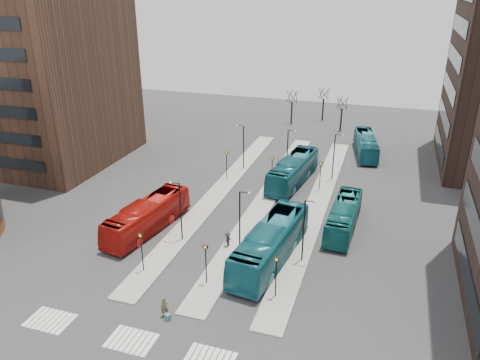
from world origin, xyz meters
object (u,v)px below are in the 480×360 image
(suitcase, at_px, (168,317))
(red_bus, at_px, (147,216))
(teal_bus_b, at_px, (293,170))
(traveller, at_px, (165,307))
(commuter_a, at_px, (125,235))
(teal_bus_a, at_px, (271,243))
(teal_bus_d, at_px, (366,145))
(commuter_b, at_px, (237,272))
(commuter_c, at_px, (228,240))
(teal_bus_c, at_px, (344,216))

(suitcase, bearing_deg, red_bus, 144.43)
(teal_bus_b, height_order, traveller, teal_bus_b)
(suitcase, height_order, red_bus, red_bus)
(suitcase, relative_size, commuter_a, 0.31)
(teal_bus_a, height_order, traveller, teal_bus_a)
(suitcase, distance_m, teal_bus_d, 43.97)
(suitcase, relative_size, commuter_b, 0.32)
(commuter_c, bearing_deg, red_bus, -75.71)
(red_bus, bearing_deg, commuter_c, 4.99)
(teal_bus_b, distance_m, commuter_a, 23.26)
(commuter_b, bearing_deg, teal_bus_c, -14.61)
(teal_bus_a, xyz_separation_m, commuter_b, (-1.96, -3.79, -1.01))
(teal_bus_c, bearing_deg, commuter_a, -152.39)
(traveller, relative_size, commuter_a, 0.99)
(teal_bus_b, xyz_separation_m, commuter_b, (-0.12, -22.09, -0.91))
(traveller, height_order, commuter_b, traveller)
(teal_bus_a, distance_m, traveller, 11.58)
(suitcase, xyz_separation_m, traveller, (-0.39, 0.32, 0.57))
(teal_bus_d, distance_m, traveller, 43.75)
(red_bus, relative_size, teal_bus_c, 1.12)
(teal_bus_a, relative_size, commuter_c, 8.32)
(red_bus, height_order, traveller, red_bus)
(teal_bus_a, distance_m, commuter_c, 4.73)
(teal_bus_b, height_order, teal_bus_c, teal_bus_b)
(red_bus, distance_m, commuter_c, 8.95)
(red_bus, distance_m, traveller, 14.01)
(teal_bus_c, relative_size, commuter_c, 6.63)
(suitcase, bearing_deg, teal_bus_d, 95.37)
(commuter_c, bearing_deg, teal_bus_a, 95.64)
(suitcase, height_order, commuter_b, commuter_b)
(traveller, bearing_deg, teal_bus_a, 41.47)
(commuter_b, distance_m, commuter_c, 5.43)
(traveller, relative_size, commuter_c, 1.06)
(teal_bus_b, xyz_separation_m, commuter_a, (-12.53, -19.57, -0.88))
(red_bus, relative_size, commuter_a, 7.00)
(red_bus, xyz_separation_m, traveller, (7.70, -11.68, -0.80))
(teal_bus_c, bearing_deg, commuter_b, -120.13)
(teal_bus_c, height_order, traveller, teal_bus_c)
(red_bus, distance_m, teal_bus_d, 36.16)
(teal_bus_d, distance_m, commuter_b, 36.78)
(teal_bus_c, bearing_deg, commuter_c, -142.45)
(teal_bus_a, relative_size, commuter_b, 8.04)
(commuter_c, bearing_deg, commuter_b, 46.24)
(suitcase, bearing_deg, teal_bus_a, 83.32)
(suitcase, xyz_separation_m, commuter_a, (-9.08, 9.09, 0.58))
(red_bus, xyz_separation_m, commuter_c, (8.89, -0.63, -0.84))
(traveller, height_order, commuter_a, commuter_a)
(teal_bus_b, relative_size, traveller, 7.42)
(teal_bus_a, distance_m, commuter_b, 4.38)
(teal_bus_b, height_order, commuter_b, teal_bus_b)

